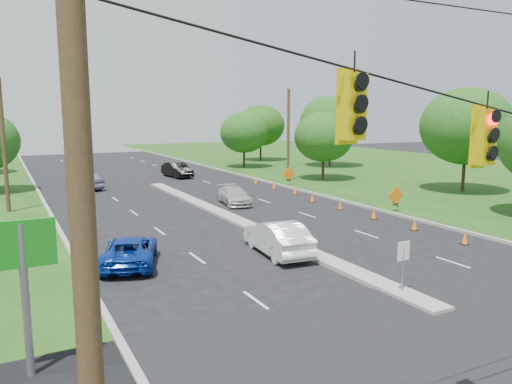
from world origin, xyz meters
TOP-DOWN VIEW (x-y plane):
  - curb_left at (-10.10, 30.00)m, footprint 0.25×110.00m
  - curb_right at (10.10, 30.00)m, footprint 0.25×110.00m
  - median at (0.00, 21.00)m, footprint 1.00×34.00m
  - median_sign at (0.00, 6.00)m, footprint 0.55×0.06m
  - utility_pole_far_left at (-12.50, 30.00)m, footprint 0.28×0.28m
  - utility_pole_far_right at (12.50, 35.00)m, footprint 0.28×0.28m
  - cone_2 at (8.06, 10.00)m, footprint 0.32×0.32m
  - cone_3 at (8.06, 13.50)m, footprint 0.32×0.32m
  - cone_4 at (8.06, 17.00)m, footprint 0.32×0.32m
  - cone_5 at (8.06, 20.50)m, footprint 0.32×0.32m
  - cone_6 at (8.06, 24.00)m, footprint 0.32×0.32m
  - cone_7 at (8.66, 27.50)m, footprint 0.32×0.32m
  - cone_8 at (8.66, 31.00)m, footprint 0.32×0.32m
  - cone_9 at (8.66, 34.50)m, footprint 0.32×0.32m
  - work_sign_1 at (10.80, 18.00)m, footprint 1.27×0.58m
  - work_sign_2 at (10.80, 32.00)m, footprint 1.27×0.58m
  - tree_8 at (22.00, 22.00)m, footprint 7.56×7.56m
  - tree_9 at (16.00, 34.00)m, footprint 5.88×5.88m
  - tree_10 at (24.00, 44.00)m, footprint 7.56×7.56m
  - tree_11 at (20.00, 55.00)m, footprint 6.72×6.72m
  - tree_12 at (14.00, 48.00)m, footprint 5.88×5.88m
  - white_sedan at (-1.32, 12.90)m, footprint 2.17×5.04m
  - blue_pickup at (-7.99, 14.35)m, footprint 3.58×5.18m
  - silver_car_far at (2.39, 25.86)m, footprint 2.45×4.65m
  - silver_car_oncoming at (-6.10, 38.52)m, footprint 2.71×4.96m
  - dark_car_receding at (3.67, 42.88)m, footprint 2.18×4.93m

SIDE VIEW (x-z plane):
  - curb_left at x=-10.10m, z-range -0.08..0.08m
  - curb_right at x=10.10m, z-range -0.08..0.08m
  - median at x=0.00m, z-range -0.09..0.09m
  - cone_2 at x=8.06m, z-range 0.00..0.70m
  - cone_3 at x=8.06m, z-range 0.00..0.70m
  - cone_4 at x=8.06m, z-range 0.00..0.70m
  - cone_5 at x=8.06m, z-range 0.00..0.70m
  - cone_6 at x=8.06m, z-range 0.00..0.70m
  - cone_7 at x=8.66m, z-range 0.00..0.70m
  - cone_8 at x=8.66m, z-range 0.00..0.70m
  - cone_9 at x=8.66m, z-range 0.00..0.70m
  - silver_car_far at x=2.39m, z-range 0.00..1.28m
  - blue_pickup at x=-7.99m, z-range 0.00..1.31m
  - dark_car_receding at x=3.67m, z-range 0.00..1.57m
  - silver_car_oncoming at x=-6.10m, z-range 0.00..1.60m
  - white_sedan at x=-1.32m, z-range 0.00..1.62m
  - work_sign_1 at x=10.80m, z-range 0.41..1.78m
  - work_sign_2 at x=10.80m, z-range 0.41..1.78m
  - median_sign at x=0.00m, z-range 0.44..2.49m
  - tree_9 at x=16.00m, z-range 0.91..7.77m
  - tree_12 at x=14.00m, z-range 0.91..7.77m
  - utility_pole_far_left at x=-12.50m, z-range 0.00..9.00m
  - utility_pole_far_right at x=12.50m, z-range 0.00..9.00m
  - tree_11 at x=20.00m, z-range 1.04..8.88m
  - tree_8 at x=22.00m, z-range 1.17..9.99m
  - tree_10 at x=24.00m, z-range 1.17..9.99m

